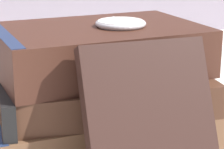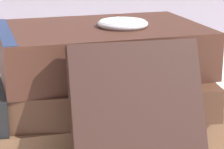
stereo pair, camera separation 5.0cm
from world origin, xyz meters
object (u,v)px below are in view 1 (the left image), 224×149
(book_leaning_front, at_px, (151,126))
(book_flat_bottom, at_px, (90,121))
(reading_glasses, at_px, (15,94))
(pocket_watch, at_px, (121,24))
(book_flat_middle, at_px, (98,90))
(book_flat_top, at_px, (94,50))

(book_leaning_front, bearing_deg, book_flat_bottom, 99.85)
(reading_glasses, bearing_deg, pocket_watch, -55.48)
(book_flat_middle, bearing_deg, pocket_watch, 8.03)
(book_flat_middle, bearing_deg, book_flat_top, 93.95)
(reading_glasses, bearing_deg, book_leaning_front, -66.82)
(pocket_watch, bearing_deg, book_flat_top, 161.76)
(book_flat_top, bearing_deg, book_flat_middle, -94.63)
(book_flat_bottom, distance_m, book_flat_middle, 0.04)
(book_flat_bottom, xyz_separation_m, pocket_watch, (0.03, -0.01, 0.10))
(book_leaning_front, xyz_separation_m, reading_glasses, (-0.08, 0.28, -0.06))
(book_flat_middle, xyz_separation_m, book_flat_top, (-0.00, 0.01, 0.04))
(book_flat_middle, height_order, pocket_watch, pocket_watch)
(pocket_watch, bearing_deg, book_leaning_front, -96.20)
(book_flat_bottom, height_order, pocket_watch, pocket_watch)
(book_leaning_front, relative_size, reading_glasses, 1.05)
(book_flat_bottom, xyz_separation_m, reading_glasses, (-0.06, 0.17, -0.02))
(book_flat_middle, xyz_separation_m, book_leaning_front, (0.01, -0.10, 0.00))
(book_flat_bottom, relative_size, pocket_watch, 4.37)
(book_flat_middle, distance_m, book_leaning_front, 0.10)
(book_flat_middle, height_order, book_leaning_front, book_leaning_front)
(book_flat_bottom, bearing_deg, book_flat_middle, -68.36)
(book_flat_middle, relative_size, reading_glasses, 1.79)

